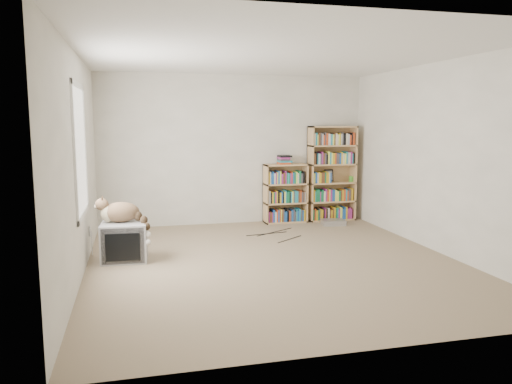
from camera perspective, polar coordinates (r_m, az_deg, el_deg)
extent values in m
cube|color=tan|center=(6.25, 2.10, -7.99)|extent=(4.50, 5.00, 0.01)
cube|color=white|center=(8.45, -2.49, 4.82)|extent=(4.50, 0.02, 2.50)
cube|color=white|center=(3.69, 12.82, 0.46)|extent=(4.50, 0.02, 2.50)
cube|color=white|center=(5.83, -19.67, 2.90)|extent=(0.02, 5.00, 2.50)
cube|color=white|center=(6.98, 20.27, 3.65)|extent=(0.02, 5.00, 2.50)
cube|color=white|center=(6.05, 2.23, 15.40)|extent=(4.50, 5.00, 0.02)
cube|color=white|center=(6.01, -19.44, 4.50)|extent=(0.02, 1.22, 1.52)
cube|color=#A4A4A6|center=(6.47, -14.80, -5.50)|extent=(0.58, 0.53, 0.48)
cube|color=black|center=(6.24, -14.97, -5.99)|extent=(0.51, 0.06, 0.44)
cube|color=black|center=(6.23, -14.98, -6.12)|extent=(0.41, 0.04, 0.34)
cube|color=black|center=(6.58, -14.72, -5.36)|extent=(0.35, 0.29, 0.29)
ellipsoid|color=#332114|center=(6.47, -15.19, -2.23)|extent=(0.46, 0.30, 0.25)
ellipsoid|color=#332114|center=(6.47, -14.14, -2.28)|extent=(0.21, 0.23, 0.19)
ellipsoid|color=tan|center=(6.45, -16.55, -2.39)|extent=(0.18, 0.18, 0.21)
ellipsoid|color=#332114|center=(6.45, -17.21, -1.36)|extent=(0.16, 0.16, 0.15)
sphere|color=beige|center=(6.45, -17.75, -1.58)|extent=(0.06, 0.06, 0.06)
cone|color=black|center=(6.40, -17.20, -0.77)|extent=(0.06, 0.07, 0.08)
cone|color=black|center=(6.49, -17.17, -0.65)|extent=(0.06, 0.07, 0.08)
cube|color=tan|center=(8.68, 6.21, 2.05)|extent=(0.02, 0.30, 1.65)
cube|color=tan|center=(8.98, 11.01, 2.15)|extent=(0.03, 0.30, 1.65)
cube|color=tan|center=(8.95, 8.32, 2.19)|extent=(0.82, 0.03, 1.65)
cube|color=tan|center=(8.78, 8.76, 7.38)|extent=(0.82, 0.30, 0.02)
cube|color=tan|center=(8.94, 8.54, -3.08)|extent=(0.82, 0.30, 0.03)
cube|color=tan|center=(8.89, 8.58, -1.03)|extent=(0.82, 0.30, 0.03)
cube|color=tan|center=(8.84, 8.63, 1.05)|extent=(0.82, 0.30, 0.02)
cube|color=tan|center=(8.81, 8.67, 3.15)|extent=(0.82, 0.30, 0.02)
cube|color=tan|center=(8.79, 8.72, 5.26)|extent=(0.82, 0.30, 0.02)
cube|color=#C8431A|center=(8.92, 8.56, -2.40)|extent=(0.74, 0.24, 0.19)
cube|color=#1951A7|center=(8.87, 8.60, -0.34)|extent=(0.74, 0.24, 0.19)
cube|color=#12693F|center=(8.83, 8.64, 1.74)|extent=(0.74, 0.24, 0.19)
cube|color=beige|center=(8.80, 8.69, 3.85)|extent=(0.74, 0.24, 0.19)
cube|color=black|center=(8.78, 8.73, 5.96)|extent=(0.74, 0.24, 0.19)
cube|color=tan|center=(8.48, 1.09, -0.23)|extent=(0.02, 0.30, 1.01)
cube|color=tan|center=(8.69, 5.61, -0.07)|extent=(0.02, 0.30, 1.01)
cube|color=tan|center=(8.71, 3.11, -0.02)|extent=(0.73, 0.03, 1.01)
cube|color=tan|center=(8.52, 3.40, 3.12)|extent=(0.73, 0.30, 0.02)
cube|color=tan|center=(8.66, 3.35, -3.37)|extent=(0.73, 0.30, 0.03)
cube|color=tan|center=(8.60, 3.37, -1.23)|extent=(0.73, 0.30, 0.03)
cube|color=tan|center=(8.56, 3.38, 0.94)|extent=(0.73, 0.30, 0.02)
cube|color=#C8431A|center=(8.64, 3.35, -2.67)|extent=(0.65, 0.24, 0.19)
cube|color=#1951A7|center=(8.59, 3.37, -0.52)|extent=(0.65, 0.24, 0.19)
cube|color=#12693F|center=(8.54, 3.39, 1.65)|extent=(0.65, 0.24, 0.19)
cube|color=#C8431A|center=(8.53, 3.20, 3.71)|extent=(0.21, 0.27, 0.15)
cylinder|color=green|center=(8.98, 10.82, 1.50)|extent=(0.09, 0.09, 0.10)
cube|color=black|center=(8.91, 8.31, 1.89)|extent=(0.16, 0.05, 0.21)
cube|color=#ACACB1|center=(8.51, 8.83, -3.44)|extent=(0.41, 0.32, 0.09)
cube|color=silver|center=(6.82, -18.47, -4.27)|extent=(0.01, 0.08, 0.13)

